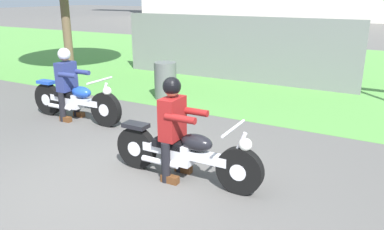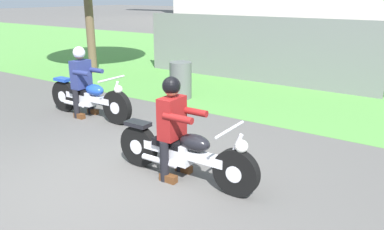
{
  "view_description": "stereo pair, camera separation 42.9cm",
  "coord_description": "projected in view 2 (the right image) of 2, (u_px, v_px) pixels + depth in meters",
  "views": [
    {
      "loc": [
        3.13,
        -3.2,
        2.39
      ],
      "look_at": [
        0.74,
        0.99,
        0.85
      ],
      "focal_mm": 35.8,
      "sensor_mm": 36.0,
      "label": 1
    },
    {
      "loc": [
        3.49,
        -2.98,
        2.39
      ],
      "look_at": [
        0.74,
        0.99,
        0.85
      ],
      "focal_mm": 35.8,
      "sensor_mm": 36.0,
      "label": 2
    }
  ],
  "objects": [
    {
      "name": "rider_lead",
      "position": [
        173.0,
        120.0,
        5.01
      ],
      "size": [
        0.55,
        0.48,
        1.38
      ],
      "rotation": [
        0.0,
        0.0,
        0.02
      ],
      "color": "black",
      "rests_on": "ground"
    },
    {
      "name": "fence_segment",
      "position": [
        251.0,
        49.0,
        10.68
      ],
      "size": [
        7.0,
        0.06,
        1.8
      ],
      "primitive_type": "cube",
      "color": "slate",
      "rests_on": "ground"
    },
    {
      "name": "trash_can",
      "position": [
        181.0,
        80.0,
        9.04
      ],
      "size": [
        0.52,
        0.52,
        0.86
      ],
      "primitive_type": "cylinder",
      "color": "#595E5B",
      "rests_on": "ground"
    },
    {
      "name": "motorcycle_lead",
      "position": [
        184.0,
        153.0,
        5.05
      ],
      "size": [
        2.17,
        0.66,
        0.86
      ],
      "rotation": [
        0.0,
        0.0,
        0.02
      ],
      "color": "black",
      "rests_on": "ground"
    },
    {
      "name": "rider_follow",
      "position": [
        82.0,
        76.0,
        7.59
      ],
      "size": [
        0.55,
        0.48,
        1.41
      ],
      "rotation": [
        0.0,
        0.0,
        0.02
      ],
      "color": "black",
      "rests_on": "ground"
    },
    {
      "name": "motorcycle_follow",
      "position": [
        89.0,
        98.0,
        7.62
      ],
      "size": [
        2.18,
        0.66,
        0.88
      ],
      "rotation": [
        0.0,
        0.0,
        0.02
      ],
      "color": "black",
      "rests_on": "ground"
    },
    {
      "name": "ground",
      "position": [
        101.0,
        187.0,
        4.95
      ],
      "size": [
        120.0,
        120.0,
        0.0
      ],
      "primitive_type": "plane",
      "color": "#565451"
    },
    {
      "name": "grass_verge",
      "position": [
        322.0,
        71.0,
        12.38
      ],
      "size": [
        60.0,
        12.0,
        0.01
      ],
      "primitive_type": "cube",
      "color": "#549342",
      "rests_on": "ground"
    }
  ]
}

